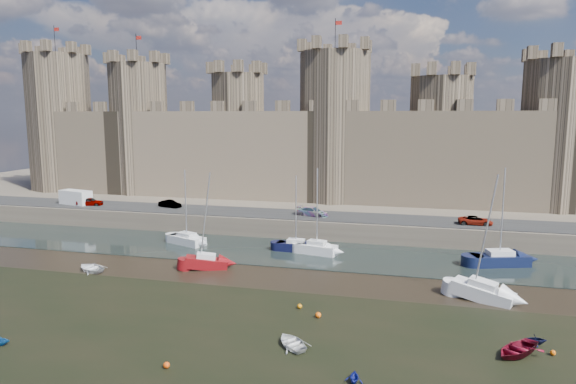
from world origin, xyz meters
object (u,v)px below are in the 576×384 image
car_0 (90,202)px  sailboat_1 (296,245)px  car_2 (313,212)px  sailboat_5 (483,291)px  sailboat_2 (317,248)px  car_1 (170,204)px  car_3 (475,221)px  sailboat_0 (187,239)px  van (76,198)px  sailboat_3 (500,259)px  sailboat_4 (206,262)px

car_0 → sailboat_1: (33.60, -8.53, -2.42)m
car_2 → sailboat_5: 28.19m
sailboat_2 → car_1: bearing=167.4°
car_2 → sailboat_2: sailboat_2 is taller
sailboat_5 → sailboat_2: bearing=168.5°
car_3 → sailboat_0: 35.68m
van → sailboat_1: sailboat_1 is taller
car_3 → van: bearing=88.9°
car_3 → sailboat_5: size_ratio=0.37×
car_3 → sailboat_5: 20.11m
car_1 → car_3: bearing=-78.2°
car_0 → sailboat_3: (55.99, -8.83, -2.34)m
car_2 → sailboat_4: (-7.69, -17.83, -2.38)m
sailboat_3 → car_0: bearing=152.9°
car_2 → sailboat_4: size_ratio=0.42×
sailboat_2 → sailboat_4: bearing=-129.6°
sailboat_2 → sailboat_5: size_ratio=0.90×
car_1 → sailboat_2: 26.25m
sailboat_3 → sailboat_1: bearing=161.1°
car_1 → sailboat_3: sailboat_3 is taller
car_0 → car_1: size_ratio=1.09×
car_1 → sailboat_1: sailboat_1 is taller
sailboat_1 → car_3: bearing=23.1°
sailboat_0 → sailboat_3: sailboat_3 is taller
car_3 → car_1: bearing=87.2°
van → car_0: bearing=6.7°
sailboat_2 → car_3: bearing=38.0°
car_1 → sailboat_4: size_ratio=0.34×
sailboat_4 → sailboat_5: 27.07m
car_0 → sailboat_2: 37.46m
car_1 → car_2: size_ratio=0.80×
car_0 → sailboat_1: sailboat_1 is taller
car_0 → sailboat_5: (53.04, -20.06, -2.36)m
sailboat_3 → sailboat_5: size_ratio=0.94×
car_3 → van: size_ratio=0.81×
car_2 → car_3: (20.52, -0.52, -0.06)m
sailboat_2 → sailboat_4: 13.06m
car_2 → sailboat_2: (2.45, -9.59, -2.33)m
sailboat_4 → sailboat_2: bearing=18.6°
van → sailboat_4: sailboat_4 is taller
sailboat_3 → sailboat_4: (-29.89, -8.59, -0.05)m
sailboat_3 → car_1: bearing=148.7°
sailboat_2 → sailboat_4: (-10.14, -8.23, -0.05)m
van → sailboat_3: bearing=4.2°
car_0 → sailboat_0: (19.78, -8.80, -2.41)m
car_2 → sailboat_1: (-0.19, -8.92, -2.39)m
sailboat_5 → sailboat_0: bearing=-177.3°
car_3 → car_2: bearing=87.8°
car_1 → car_3: size_ratio=0.85×
car_2 → sailboat_2: 10.17m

